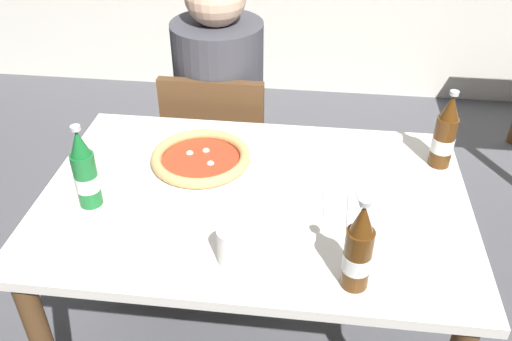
% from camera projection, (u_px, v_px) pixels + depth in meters
% --- Properties ---
extents(dining_table_main, '(1.20, 0.80, 0.75)m').
position_uv_depth(dining_table_main, '(254.00, 226.00, 1.61)').
color(dining_table_main, silver).
rests_on(dining_table_main, ground_plane).
extents(chair_behind_table, '(0.40, 0.40, 0.85)m').
position_uv_depth(chair_behind_table, '(220.00, 152.00, 2.22)').
color(chair_behind_table, brown).
rests_on(chair_behind_table, ground_plane).
extents(diner_seated, '(0.34, 0.34, 1.21)m').
position_uv_depth(diner_seated, '(221.00, 124.00, 2.20)').
color(diner_seated, '#2D3342').
rests_on(diner_seated, ground_plane).
extents(pizza_margherita_near, '(0.33, 0.33, 0.04)m').
position_uv_depth(pizza_margherita_near, '(201.00, 159.00, 1.66)').
color(pizza_margherita_near, white).
rests_on(pizza_margherita_near, dining_table_main).
extents(beer_bottle_left, '(0.07, 0.07, 0.25)m').
position_uv_depth(beer_bottle_left, '(445.00, 135.00, 1.61)').
color(beer_bottle_left, '#512D0F').
rests_on(beer_bottle_left, dining_table_main).
extents(beer_bottle_center, '(0.07, 0.07, 0.25)m').
position_uv_depth(beer_bottle_center, '(85.00, 172.00, 1.46)').
color(beer_bottle_center, '#196B2D').
rests_on(beer_bottle_center, dining_table_main).
extents(beer_bottle_right, '(0.07, 0.07, 0.25)m').
position_uv_depth(beer_bottle_right, '(358.00, 251.00, 1.21)').
color(beer_bottle_right, '#512D0F').
rests_on(beer_bottle_right, dining_table_main).
extents(napkin_with_cutlery, '(0.19, 0.19, 0.01)m').
position_uv_depth(napkin_with_cutlery, '(357.00, 211.00, 1.48)').
color(napkin_with_cutlery, white).
rests_on(napkin_with_cutlery, dining_table_main).
extents(paper_cup, '(0.07, 0.07, 0.09)m').
position_uv_depth(paper_cup, '(232.00, 245.00, 1.31)').
color(paper_cup, white).
rests_on(paper_cup, dining_table_main).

